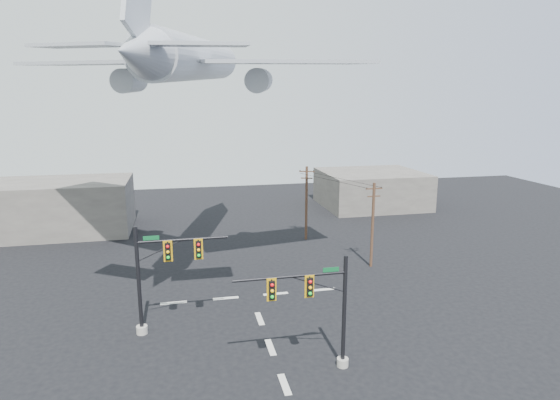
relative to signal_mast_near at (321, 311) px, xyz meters
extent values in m
plane|color=black|center=(-2.34, -1.00, -3.66)|extent=(120.00, 120.00, 0.00)
cube|color=beige|center=(-2.34, -1.00, -3.65)|extent=(0.40, 2.00, 0.01)
cube|color=beige|center=(-2.34, 3.00, -3.65)|extent=(0.40, 2.00, 0.01)
cube|color=beige|center=(-2.34, 7.00, -3.65)|extent=(0.40, 2.00, 0.01)
cube|color=beige|center=(-8.34, 11.00, -3.65)|extent=(2.00, 0.40, 0.01)
cube|color=beige|center=(-4.34, 11.00, -3.65)|extent=(2.00, 0.40, 0.01)
cube|color=beige|center=(-0.34, 11.00, -3.65)|extent=(2.00, 0.40, 0.01)
cube|color=beige|center=(3.66, 11.00, -3.65)|extent=(2.00, 0.40, 0.01)
cylinder|color=gray|center=(1.38, 0.05, -3.41)|extent=(0.68, 0.68, 0.49)
cylinder|color=black|center=(1.38, 0.05, -0.26)|extent=(0.23, 0.23, 6.79)
cylinder|color=black|center=(-1.80, 0.05, 2.17)|extent=(6.36, 0.16, 0.16)
cylinder|color=black|center=(-0.21, 0.05, 1.59)|extent=(3.39, 0.08, 0.08)
cube|color=black|center=(-0.74, -0.10, 1.56)|extent=(0.33, 0.29, 1.07)
cube|color=#C28A0B|center=(-0.74, -0.08, 1.56)|extent=(0.53, 0.04, 1.31)
sphere|color=red|center=(-0.74, -0.26, 1.90)|extent=(0.19, 0.19, 0.19)
sphere|color=#FFAC0D|center=(-0.74, -0.26, 1.56)|extent=(0.19, 0.19, 0.19)
sphere|color=#0BBD23|center=(-0.74, -0.26, 1.22)|extent=(0.19, 0.19, 0.19)
cube|color=black|center=(-2.86, -0.10, 1.56)|extent=(0.33, 0.29, 1.07)
cube|color=#C28A0B|center=(-2.86, -0.08, 1.56)|extent=(0.53, 0.04, 1.31)
sphere|color=red|center=(-2.86, -0.26, 1.90)|extent=(0.19, 0.19, 0.19)
sphere|color=#FFAC0D|center=(-2.86, -0.26, 1.56)|extent=(0.19, 0.19, 0.19)
sphere|color=#0BBD23|center=(-2.86, -0.26, 1.22)|extent=(0.19, 0.19, 0.19)
cube|color=#0B4F25|center=(0.51, -0.01, 2.41)|extent=(0.92, 0.04, 0.25)
cylinder|color=gray|center=(-10.36, 6.58, -3.39)|extent=(0.74, 0.74, 0.53)
cylinder|color=black|center=(-10.36, 6.58, 0.03)|extent=(0.25, 0.25, 7.38)
cylinder|color=black|center=(-7.43, 6.58, 2.67)|extent=(5.86, 0.17, 0.17)
cylinder|color=black|center=(-8.89, 6.58, 2.04)|extent=(3.19, 0.08, 0.08)
cube|color=black|center=(-8.40, 6.42, 2.01)|extent=(0.36, 0.32, 1.16)
cube|color=#C28A0B|center=(-8.40, 6.44, 2.01)|extent=(0.58, 0.04, 1.42)
sphere|color=red|center=(-8.40, 6.24, 2.37)|extent=(0.21, 0.21, 0.21)
sphere|color=#FFAC0D|center=(-8.40, 6.24, 2.01)|extent=(0.21, 0.21, 0.21)
sphere|color=#0BBD23|center=(-8.40, 6.24, 1.64)|extent=(0.21, 0.21, 0.21)
cube|color=black|center=(-6.45, 6.42, 2.01)|extent=(0.36, 0.32, 1.16)
cube|color=#C28A0B|center=(-6.45, 6.44, 2.01)|extent=(0.58, 0.04, 1.42)
sphere|color=red|center=(-6.45, 6.24, 2.37)|extent=(0.21, 0.21, 0.21)
sphere|color=#FFAC0D|center=(-6.45, 6.24, 2.01)|extent=(0.21, 0.21, 0.21)
sphere|color=#0BBD23|center=(-6.45, 6.24, 1.64)|extent=(0.21, 0.21, 0.21)
cube|color=#0B4F25|center=(-9.41, 6.52, 2.93)|extent=(1.00, 0.04, 0.27)
cylinder|color=#4D3121|center=(9.63, 15.29, 0.30)|extent=(0.26, 0.26, 7.92)
cube|color=#4D3121|center=(9.63, 15.29, 3.73)|extent=(1.58, 0.14, 0.11)
cube|color=#4D3121|center=(9.63, 15.29, 3.03)|extent=(1.23, 0.13, 0.11)
cylinder|color=black|center=(8.93, 15.28, 3.82)|extent=(0.09, 0.09, 0.11)
cylinder|color=black|center=(9.63, 15.29, 3.82)|extent=(0.09, 0.09, 0.11)
cylinder|color=black|center=(10.33, 15.30, 3.82)|extent=(0.09, 0.09, 0.11)
cylinder|color=#4D3121|center=(5.99, 24.90, 0.43)|extent=(0.28, 0.28, 8.17)
cube|color=#4D3121|center=(5.99, 24.90, 3.96)|extent=(1.59, 0.68, 0.11)
cube|color=#4D3121|center=(5.99, 24.90, 3.23)|extent=(1.24, 0.55, 0.11)
cylinder|color=black|center=(5.30, 25.15, 4.06)|extent=(0.09, 0.09, 0.11)
cylinder|color=black|center=(5.99, 24.90, 4.06)|extent=(0.09, 0.09, 0.11)
cylinder|color=black|center=(6.68, 24.64, 4.06)|extent=(0.09, 0.09, 0.11)
cylinder|color=black|center=(7.09, 20.09, 3.80)|extent=(3.70, 9.62, 0.03)
cylinder|color=black|center=(8.53, 20.09, 3.80)|extent=(3.63, 9.62, 0.03)
cylinder|color=#A1A6AC|center=(-5.84, 17.17, 14.85)|extent=(9.36, 21.92, 4.61)
cone|color=#A1A6AC|center=(-2.17, 29.87, 15.57)|extent=(4.69, 5.75, 3.70)
cone|color=#A1A6AC|center=(-9.51, 4.46, 14.14)|extent=(4.35, 5.64, 3.35)
cube|color=#A1A6AC|center=(-13.64, 17.87, 14.45)|extent=(13.71, 12.84, 0.53)
cube|color=#A1A6AC|center=(1.13, 13.61, 14.45)|extent=(14.55, 6.95, 0.53)
cylinder|color=#A1A6AC|center=(-11.14, 18.17, 13.11)|extent=(2.84, 3.94, 2.12)
cylinder|color=#A1A6AC|center=(-0.82, 15.19, 13.11)|extent=(2.84, 3.94, 2.12)
cube|color=#A1A6AC|center=(-12.65, 5.97, 14.60)|extent=(5.83, 4.81, 0.32)
cube|color=#A1A6AC|center=(-6.04, 4.06, 14.60)|extent=(5.42, 2.47, 0.32)
cube|color=slate|center=(-22.34, 34.00, -0.66)|extent=(18.00, 10.00, 6.00)
cube|color=slate|center=(19.66, 39.00, -1.16)|extent=(14.00, 12.00, 5.00)
camera|label=1|loc=(-7.43, -23.28, 11.67)|focal=30.00mm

